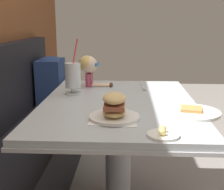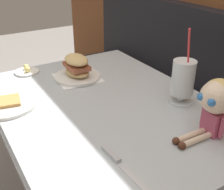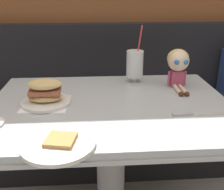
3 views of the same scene
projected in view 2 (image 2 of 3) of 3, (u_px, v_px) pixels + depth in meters
name	position (u px, v px, depth m)	size (l,w,h in m)	color
booth_bench	(202.00, 139.00, 1.65)	(2.60, 0.48, 1.00)	black
diner_table	(106.00, 143.00, 1.26)	(1.11, 0.81, 0.74)	#B2BCC1
toast_plate	(7.00, 103.00, 1.15)	(0.25, 0.25, 0.03)	white
milkshake_glass	(183.00, 80.00, 1.13)	(0.10, 0.10, 0.31)	silver
sandwich_plate	(77.00, 69.00, 1.37)	(0.22, 0.22, 0.12)	white
butter_saucer	(27.00, 71.00, 1.45)	(0.12, 0.12, 0.04)	white
butter_knife	(117.00, 160.00, 0.86)	(0.24, 0.03, 0.01)	silver
seated_doll	(216.00, 100.00, 0.93)	(0.11, 0.22, 0.20)	#B74C6B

